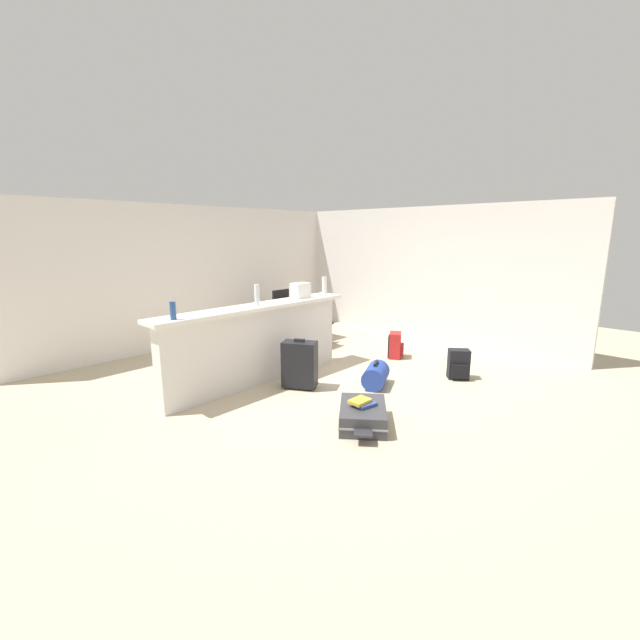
{
  "coord_description": "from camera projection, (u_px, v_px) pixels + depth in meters",
  "views": [
    {
      "loc": [
        -4.05,
        -3.76,
        2.0
      ],
      "look_at": [
        0.2,
        0.25,
        0.77
      ],
      "focal_mm": 23.03,
      "sensor_mm": 36.0,
      "label": 1
    }
  ],
  "objects": [
    {
      "name": "duffel_bag_blue",
      "position": [
        376.0,
        375.0,
        5.47
      ],
      "size": [
        0.56,
        0.48,
        0.34
      ],
      "color": "#233D93",
      "rests_on": "ground_plane"
    },
    {
      "name": "wall_back",
      "position": [
        203.0,
        275.0,
        7.61
      ],
      "size": [
        6.6,
        0.1,
        2.5
      ],
      "primitive_type": "cube",
      "color": "silver",
      "rests_on": "ground_plane"
    },
    {
      "name": "bottle_white",
      "position": [
        324.0,
        286.0,
        6.2
      ],
      "size": [
        0.07,
        0.07,
        0.29
      ],
      "primitive_type": "cylinder",
      "color": "silver",
      "rests_on": "bar_countertop"
    },
    {
      "name": "bottle_clear",
      "position": [
        257.0,
        295.0,
        5.3
      ],
      "size": [
        0.07,
        0.07,
        0.29
      ],
      "primitive_type": "cylinder",
      "color": "silver",
      "rests_on": "bar_countertop"
    },
    {
      "name": "dining_chair_near_partition",
      "position": [
        314.0,
        318.0,
        7.35
      ],
      "size": [
        0.44,
        0.44,
        0.93
      ],
      "color": "black",
      "rests_on": "ground_plane"
    },
    {
      "name": "suitcase_flat_charcoal",
      "position": [
        363.0,
        415.0,
        4.36
      ],
      "size": [
        0.86,
        0.81,
        0.22
      ],
      "color": "#38383D",
      "rests_on": "ground_plane"
    },
    {
      "name": "ground_plane",
      "position": [
        323.0,
        379.0,
        5.83
      ],
      "size": [
        13.0,
        13.0,
        0.05
      ],
      "primitive_type": "cube",
      "color": "#BCAD8E"
    },
    {
      "name": "backpack_red",
      "position": [
        396.0,
        346.0,
        6.72
      ],
      "size": [
        0.33,
        0.33,
        0.42
      ],
      "color": "red",
      "rests_on": "ground_plane"
    },
    {
      "name": "backpack_black",
      "position": [
        459.0,
        365.0,
        5.74
      ],
      "size": [
        0.33,
        0.34,
        0.42
      ],
      "color": "black",
      "rests_on": "ground_plane"
    },
    {
      "name": "wall_right",
      "position": [
        419.0,
        273.0,
        7.94
      ],
      "size": [
        0.1,
        6.0,
        2.5
      ],
      "primitive_type": "cube",
      "color": "silver",
      "rests_on": "ground_plane"
    },
    {
      "name": "dining_table",
      "position": [
        296.0,
        307.0,
        7.78
      ],
      "size": [
        1.1,
        0.8,
        0.74
      ],
      "color": "#4C331E",
      "rests_on": "ground_plane"
    },
    {
      "name": "dining_chair_far_side",
      "position": [
        278.0,
        310.0,
        8.15
      ],
      "size": [
        0.4,
        0.4,
        0.93
      ],
      "color": "black",
      "rests_on": "ground_plane"
    },
    {
      "name": "bottle_blue",
      "position": [
        173.0,
        311.0,
        4.48
      ],
      "size": [
        0.07,
        0.07,
        0.2
      ],
      "primitive_type": "cylinder",
      "color": "#284C89",
      "rests_on": "bar_countertop"
    },
    {
      "name": "partition_half_wall",
      "position": [
        258.0,
        346.0,
        5.53
      ],
      "size": [
        2.8,
        0.2,
        1.03
      ],
      "primitive_type": "cube",
      "color": "silver",
      "rests_on": "ground_plane"
    },
    {
      "name": "suitcase_upright_black",
      "position": [
        300.0,
        364.0,
        5.37
      ],
      "size": [
        0.43,
        0.5,
        0.67
      ],
      "color": "black",
      "rests_on": "ground_plane"
    },
    {
      "name": "book_stack",
      "position": [
        362.0,
        403.0,
        4.33
      ],
      "size": [
        0.27,
        0.23,
        0.07
      ],
      "color": "#334C99",
      "rests_on": "suitcase_flat_charcoal"
    },
    {
      "name": "grocery_bag",
      "position": [
        300.0,
        291.0,
        6.0
      ],
      "size": [
        0.26,
        0.18,
        0.22
      ],
      "primitive_type": "cube",
      "color": "silver",
      "rests_on": "bar_countertop"
    },
    {
      "name": "bar_countertop",
      "position": [
        256.0,
        307.0,
        5.42
      ],
      "size": [
        2.96,
        0.4,
        0.05
      ],
      "primitive_type": "cube",
      "color": "white",
      "rests_on": "partition_half_wall"
    }
  ]
}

